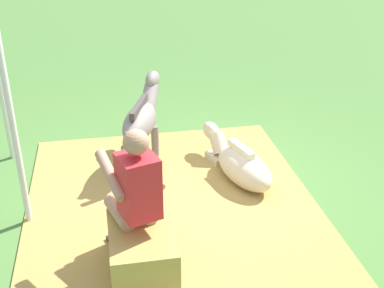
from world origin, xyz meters
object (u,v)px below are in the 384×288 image
(pony_standing, at_px, (142,120))
(pony_lying, at_px, (239,164))
(person_seated, at_px, (134,192))
(tent_pole_left, at_px, (10,109))
(hay_bale, at_px, (143,253))

(pony_standing, xyz_separation_m, pony_lying, (-0.52, -1.01, -0.38))
(person_seated, height_order, tent_pole_left, tent_pole_left)
(hay_bale, xyz_separation_m, pony_lying, (1.36, -1.19, -0.02))
(person_seated, bearing_deg, hay_bale, -167.95)
(pony_lying, xyz_separation_m, tent_pole_left, (-0.42, 2.21, 0.99))
(tent_pole_left, bearing_deg, pony_lying, -79.28)
(person_seated, xyz_separation_m, pony_standing, (1.72, -0.22, -0.14))
(pony_standing, bearing_deg, hay_bale, 174.46)
(tent_pole_left, bearing_deg, hay_bale, -132.73)
(pony_lying, bearing_deg, person_seated, 134.49)
(person_seated, bearing_deg, tent_pole_left, 51.44)
(hay_bale, relative_size, tent_pole_left, 0.31)
(person_seated, xyz_separation_m, tent_pole_left, (0.79, 0.99, 0.47))
(hay_bale, height_order, pony_standing, pony_standing)
(person_seated, height_order, pony_standing, person_seated)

